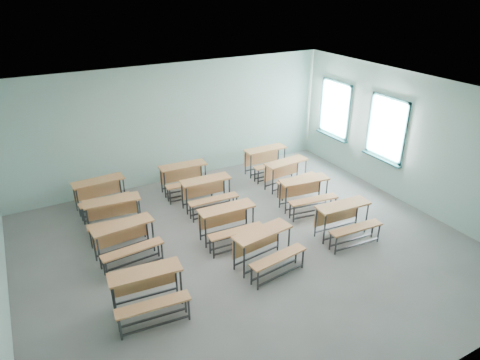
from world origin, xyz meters
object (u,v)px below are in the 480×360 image
object	(u,v)px
desk_unit_r1c0	(125,237)
desk_unit_r3c0	(101,191)
desk_unit_r0c0	(148,287)
desk_unit_r3c1	(185,175)
desk_unit_r0c1	(266,245)
desk_unit_r2c0	(114,212)
desk_unit_r0c2	(345,217)
desk_unit_r1c1	(229,220)
desk_unit_r1c2	(306,190)
desk_unit_r2c2	(288,171)
desk_unit_r2c1	(208,190)
desk_unit_r3c2	(267,158)

from	to	relation	value
desk_unit_r1c0	desk_unit_r3c0	size ratio (longest dim) A/B	1.02
desk_unit_r0c0	desk_unit_r3c1	bearing A→B (deg)	65.27
desk_unit_r0c1	desk_unit_r2c0	bearing A→B (deg)	122.84
desk_unit_r1c0	desk_unit_r2c0	world-z (taller)	same
desk_unit_r0c2	desk_unit_r3c0	bearing A→B (deg)	143.08
desk_unit_r1c1	desk_unit_r1c2	distance (m)	2.29
desk_unit_r1c2	desk_unit_r2c2	size ratio (longest dim) A/B	1.02
desk_unit_r2c2	desk_unit_r3c1	size ratio (longest dim) A/B	1.01
desk_unit_r0c2	desk_unit_r3c0	distance (m)	5.75
desk_unit_r0c2	desk_unit_r2c2	distance (m)	2.56
desk_unit_r1c2	desk_unit_r2c0	distance (m)	4.49
desk_unit_r1c1	desk_unit_r2c1	world-z (taller)	same
desk_unit_r1c1	desk_unit_r3c1	bearing A→B (deg)	92.10
desk_unit_r2c0	desk_unit_r1c1	bearing A→B (deg)	-30.19
desk_unit_r2c0	desk_unit_r2c2	world-z (taller)	same
desk_unit_r3c0	desk_unit_r3c2	distance (m)	4.63
desk_unit_r1c0	desk_unit_r3c2	bearing A→B (deg)	20.08
desk_unit_r2c0	desk_unit_r0c2	bearing A→B (deg)	-24.92
desk_unit_r1c0	desk_unit_r2c2	size ratio (longest dim) A/B	1.00
desk_unit_r2c2	desk_unit_r3c1	world-z (taller)	same
desk_unit_r2c1	desk_unit_r2c2	bearing A→B (deg)	2.24
desk_unit_r3c1	desk_unit_r2c0	bearing A→B (deg)	-150.25
desk_unit_r0c1	desk_unit_r2c2	size ratio (longest dim) A/B	1.02
desk_unit_r2c0	desk_unit_r2c1	distance (m)	2.25
desk_unit_r1c0	desk_unit_r3c0	bearing A→B (deg)	85.04
desk_unit_r3c1	desk_unit_r3c2	distance (m)	2.50
desk_unit_r3c1	desk_unit_r3c2	xyz separation A→B (m)	(2.50, -0.03, 0.00)
desk_unit_r1c2	desk_unit_r3c1	size ratio (longest dim) A/B	1.04
desk_unit_r2c0	desk_unit_r0c1	bearing A→B (deg)	-43.68
desk_unit_r2c1	desk_unit_r3c0	xyz separation A→B (m)	(-2.28, 1.18, 0.00)
desk_unit_r0c1	desk_unit_r3c2	xyz separation A→B (m)	(2.33, 3.69, 0.00)
desk_unit_r0c2	desk_unit_r3c0	xyz separation A→B (m)	(-4.35, 3.75, 0.00)
desk_unit_r3c0	desk_unit_r2c1	bearing A→B (deg)	-30.37
desk_unit_r1c2	desk_unit_r2c2	xyz separation A→B (m)	(0.26, 1.12, 0.00)
desk_unit_r1c2	desk_unit_r2c1	size ratio (longest dim) A/B	1.05
desk_unit_r0c1	desk_unit_r0c2	world-z (taller)	same
desk_unit_r1c2	desk_unit_r2c0	world-z (taller)	same
desk_unit_r1c1	desk_unit_r3c0	size ratio (longest dim) A/B	1.00
desk_unit_r2c2	desk_unit_r3c1	xyz separation A→B (m)	(-2.51, 1.09, 0.00)
desk_unit_r1c1	desk_unit_r3c1	size ratio (longest dim) A/B	0.99
desk_unit_r1c1	desk_unit_r3c2	size ratio (longest dim) A/B	1.02
desk_unit_r1c2	desk_unit_r3c2	xyz separation A→B (m)	(0.26, 2.19, 0.00)
desk_unit_r2c0	desk_unit_r3c1	distance (m)	2.33
desk_unit_r2c2	desk_unit_r3c2	bearing A→B (deg)	85.50
desk_unit_r1c1	desk_unit_r3c0	distance (m)	3.39
desk_unit_r3c0	desk_unit_r1c1	bearing A→B (deg)	-54.87
desk_unit_r0c1	desk_unit_r2c1	size ratio (longest dim) A/B	1.04
desk_unit_r0c2	desk_unit_r1c2	distance (m)	1.42
desk_unit_r0c2	desk_unit_r3c2	bearing A→B (deg)	89.56
desk_unit_r0c1	desk_unit_r2c2	distance (m)	3.51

